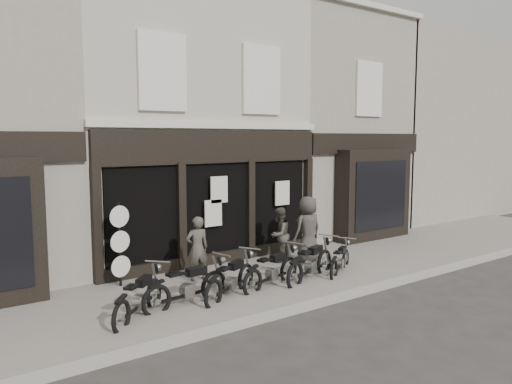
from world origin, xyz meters
TOP-DOWN VIEW (x-y plane):
  - ground_plane at (0.00, 0.00)m, footprint 90.00×90.00m
  - pavement at (0.00, 0.90)m, footprint 30.00×4.20m
  - kerb at (0.00, -1.25)m, footprint 30.00×0.25m
  - central_building at (0.00, 5.95)m, footprint 7.30×6.22m
  - neighbour_right at (6.35, 5.90)m, footprint 5.60×6.73m
  - filler_right at (14.50, 6.00)m, footprint 11.00×6.00m
  - motorcycle_0 at (-3.52, 0.26)m, footprint 1.76×1.59m
  - motorcycle_1 at (-2.39, 0.29)m, footprint 2.24×0.65m
  - motorcycle_2 at (-1.30, 0.23)m, footprint 2.00×1.24m
  - motorcycle_3 at (-0.07, 0.28)m, footprint 2.11×0.88m
  - motorcycle_4 at (1.10, 0.17)m, footprint 2.20×1.06m
  - motorcycle_5 at (2.18, 0.18)m, footprint 1.69×1.16m
  - man_left at (-1.31, 1.76)m, footprint 0.64×0.47m
  - man_centre at (1.51, 1.96)m, footprint 0.94×0.84m
  - man_right at (2.17, 1.46)m, footprint 0.95×0.64m
  - advert_sign_post at (-3.08, 2.39)m, footprint 0.52×0.34m

SIDE VIEW (x-z plane):
  - ground_plane at x=0.00m, z-range 0.00..0.00m
  - pavement at x=0.00m, z-range 0.00..0.12m
  - kerb at x=0.00m, z-range 0.00..0.13m
  - motorcycle_5 at x=2.18m, z-range -0.09..0.80m
  - motorcycle_0 at x=-3.52m, z-range -0.10..0.92m
  - motorcycle_3 at x=-0.07m, z-range -0.11..0.93m
  - motorcycle_2 at x=-1.30m, z-range -0.11..0.93m
  - motorcycle_1 at x=-2.39m, z-range -0.11..0.96m
  - motorcycle_4 at x=1.10m, z-range -0.11..0.98m
  - man_centre at x=1.51m, z-range 0.12..1.71m
  - man_left at x=-1.31m, z-range 0.12..1.74m
  - advert_sign_post at x=-3.08m, z-range -0.03..2.13m
  - man_right at x=2.17m, z-range 0.12..2.04m
  - neighbour_right at x=6.35m, z-range -0.13..8.21m
  - central_building at x=0.00m, z-range -0.09..8.25m
  - filler_right at x=14.50m, z-range 0.00..8.20m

